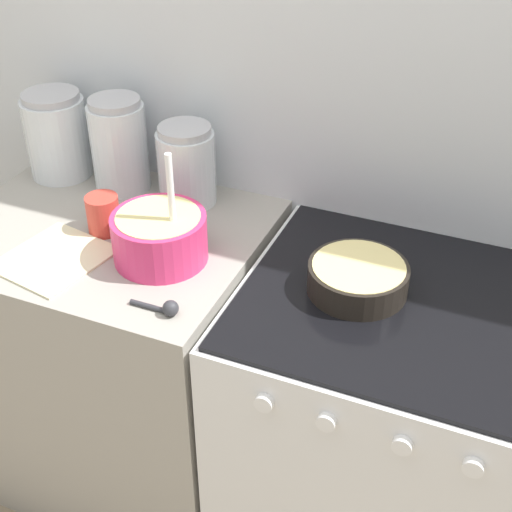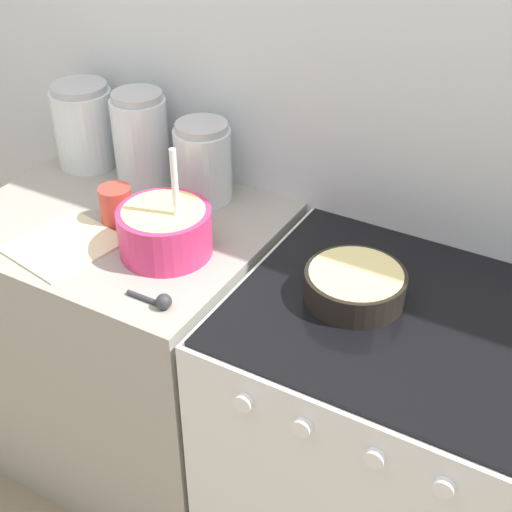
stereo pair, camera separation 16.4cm
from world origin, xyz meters
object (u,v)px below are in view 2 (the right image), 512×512
object	(u,v)px
storage_jar_left	(85,131)
storage_jar_right	(203,167)
baking_pan	(355,285)
tin_can	(116,205)
mixing_bowl	(165,228)
storage_jar_middle	(141,144)
stove	(383,450)

from	to	relation	value
storage_jar_left	storage_jar_right	size ratio (longest dim) A/B	1.13
baking_pan	storage_jar_left	xyz separation A→B (m)	(-0.95, 0.22, 0.07)
baking_pan	storage_jar_right	distance (m)	0.58
storage_jar_right	tin_can	size ratio (longest dim) A/B	2.19
storage_jar_right	storage_jar_left	bearing A→B (deg)	180.00
mixing_bowl	storage_jar_right	world-z (taller)	mixing_bowl
mixing_bowl	storage_jar_middle	world-z (taller)	mixing_bowl
baking_pan	storage_jar_left	world-z (taller)	storage_jar_left
mixing_bowl	storage_jar_left	bearing A→B (deg)	150.32
baking_pan	tin_can	world-z (taller)	tin_can
storage_jar_right	tin_can	bearing A→B (deg)	-119.44
stove	storage_jar_middle	world-z (taller)	storage_jar_middle
stove	baking_pan	xyz separation A→B (m)	(-0.12, 0.00, 0.48)
stove	mixing_bowl	xyz separation A→B (m)	(-0.59, -0.06, 0.51)
stove	baking_pan	size ratio (longest dim) A/B	3.89
stove	storage_jar_right	size ratio (longest dim) A/B	4.04
stove	storage_jar_middle	distance (m)	1.05
mixing_bowl	stove	bearing A→B (deg)	5.50
storage_jar_right	tin_can	distance (m)	0.26
baking_pan	storage_jar_middle	world-z (taller)	storage_jar_middle
baking_pan	tin_can	size ratio (longest dim) A/B	2.28
baking_pan	storage_jar_right	size ratio (longest dim) A/B	1.04
storage_jar_middle	tin_can	size ratio (longest dim) A/B	2.62
storage_jar_left	mixing_bowl	bearing A→B (deg)	-29.68
storage_jar_left	tin_can	world-z (taller)	storage_jar_left
baking_pan	storage_jar_left	distance (m)	0.98
stove	baking_pan	distance (m)	0.49
stove	tin_can	size ratio (longest dim) A/B	8.85
storage_jar_left	tin_can	distance (m)	0.37
mixing_bowl	storage_jar_middle	bearing A→B (deg)	135.00
storage_jar_left	storage_jar_right	distance (m)	0.41
stove	baking_pan	bearing A→B (deg)	179.68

